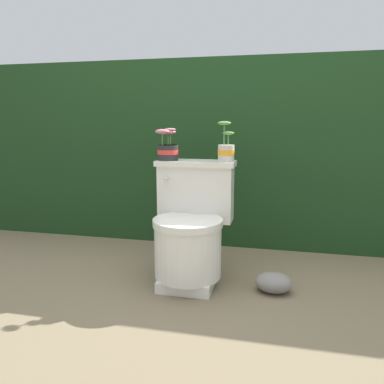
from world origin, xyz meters
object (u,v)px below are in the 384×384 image
object	(u,v)px
toilet	(191,230)
potted_plant_left	(168,148)
potted_plant_midleft	(226,149)
garden_stone	(274,283)

from	to	relation	value
toilet	potted_plant_left	bearing A→B (deg)	143.78
potted_plant_left	potted_plant_midleft	bearing A→B (deg)	0.25
potted_plant_midleft	potted_plant_left	bearing A→B (deg)	-179.75
toilet	potted_plant_midleft	size ratio (longest dim) A/B	3.04
toilet	garden_stone	bearing A→B (deg)	-5.43
toilet	potted_plant_left	size ratio (longest dim) A/B	3.67
toilet	potted_plant_midleft	bearing A→B (deg)	34.58
toilet	potted_plant_left	distance (m)	0.47
potted_plant_left	potted_plant_midleft	size ratio (longest dim) A/B	0.83
garden_stone	potted_plant_midleft	bearing A→B (deg)	150.18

